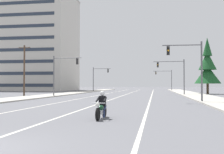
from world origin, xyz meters
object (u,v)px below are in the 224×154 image
Objects in this scene: motorcycle_with_rider at (101,108)px; traffic_signal_near_right at (190,63)px; traffic_signal_near_left at (62,70)px; traffic_signal_mid_right at (175,71)px; traffic_signal_far_right at (166,77)px; traffic_signal_mid_left at (98,76)px; conifer_tree_right_verge_far at (207,68)px; apartment_building_far_left_block at (37,42)px; utility_pole_left_near at (24,69)px.

motorcycle_with_rider is 0.35× the size of traffic_signal_near_right.
traffic_signal_mid_right is (17.46, 8.93, 0.06)m from traffic_signal_near_left.
motorcycle_with_rider is 28.60m from traffic_signal_near_left.
traffic_signal_mid_right and traffic_signal_far_right have the same top height.
traffic_signal_mid_right is (6.25, 35.01, 3.54)m from motorcycle_with_rider.
traffic_signal_mid_left is (-0.14, 28.37, 0.00)m from traffic_signal_near_left.
traffic_signal_far_right is at bearing 90.29° from traffic_signal_near_right.
conifer_tree_right_verge_far is 54.63m from apartment_building_far_left_block.
traffic_signal_far_right is (-0.28, 55.33, 0.09)m from traffic_signal_near_right.
traffic_signal_near_right is 0.21× the size of apartment_building_far_left_block.
traffic_signal_far_right is at bearing 85.01° from motorcycle_with_rider.
traffic_signal_mid_left is 27.67m from conifer_tree_right_verge_far.
traffic_signal_near_left is 0.57× the size of conifer_tree_right_verge_far.
traffic_signal_near_right is at bearing 66.40° from motorcycle_with_rider.
traffic_signal_mid_left is at bearing -138.38° from traffic_signal_far_right.
utility_pole_left_near is 0.27× the size of apartment_building_far_left_block.
traffic_signal_far_right is (17.46, 15.51, 0.06)m from traffic_signal_mid_left.
utility_pole_left_near is at bearing -68.49° from apartment_building_far_left_block.
traffic_signal_near_left is 28.23m from conifer_tree_right_verge_far.
traffic_signal_near_left is 6.60m from utility_pole_left_near.
motorcycle_with_rider is 43.10m from conifer_tree_right_verge_far.
motorcycle_with_rider is at bearing -113.60° from traffic_signal_near_right.
apartment_building_far_left_block is (-40.16, 53.07, 10.99)m from traffic_signal_near_right.
utility_pole_left_near is (-23.99, -7.98, 0.10)m from traffic_signal_mid_right.
traffic_signal_mid_right is at bearing 27.09° from traffic_signal_near_left.
motorcycle_with_rider is at bearing -94.99° from traffic_signal_far_right.
traffic_signal_near_right is 67.45m from apartment_building_far_left_block.
traffic_signal_mid_left is at bearing 114.02° from traffic_signal_near_right.
conifer_tree_right_verge_far is at bearing 76.35° from traffic_signal_near_right.
traffic_signal_mid_right is 26.22m from traffic_signal_mid_left.
traffic_signal_mid_left is at bearing 76.90° from utility_pole_left_near.
apartment_building_far_left_block is at bearing 140.75° from traffic_signal_mid_right.
apartment_building_far_left_block reaches higher than traffic_signal_near_left.
conifer_tree_right_verge_far is (24.13, -13.52, 0.91)m from traffic_signal_mid_left.
traffic_signal_far_right is at bearing 102.94° from conifer_tree_right_verge_far.
conifer_tree_right_verge_far is at bearing -29.91° from apartment_building_far_left_block.
traffic_signal_near_right is (6.39, 14.63, 3.46)m from motorcycle_with_rider.
traffic_signal_mid_right is at bearing 18.40° from utility_pole_left_near.
traffic_signal_mid_right is 25.28m from utility_pole_left_near.
conifer_tree_right_verge_far is (6.67, -29.03, 0.84)m from traffic_signal_far_right.
conifer_tree_right_verge_far is at bearing -29.26° from traffic_signal_mid_left.
traffic_signal_near_left is 47.18m from traffic_signal_far_right.
traffic_signal_far_right is (-0.14, 34.95, 0.01)m from traffic_signal_mid_right.
traffic_signal_far_right is 0.57× the size of conifer_tree_right_verge_far.
conifer_tree_right_verge_far reaches higher than traffic_signal_near_left.
traffic_signal_mid_left is (-11.35, 54.45, 3.49)m from motorcycle_with_rider.
apartment_building_far_left_block is at bearing 118.45° from traffic_signal_near_left.
conifer_tree_right_verge_far is 0.36× the size of apartment_building_far_left_block.
utility_pole_left_near is 33.54m from conifer_tree_right_verge_far.
conifer_tree_right_verge_far is at bearing 72.66° from motorcycle_with_rider.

